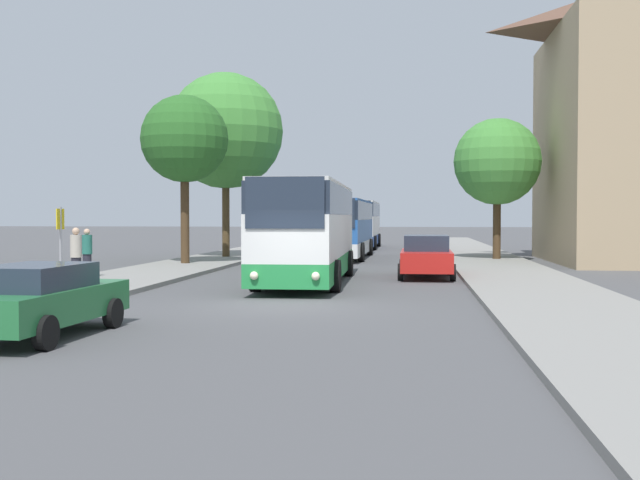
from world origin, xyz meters
The scene contains 14 objects.
ground_plane centered at (0.00, 0.00, 0.00)m, with size 300.00×300.00×0.00m, color #4C4C4F.
sidewalk_left centered at (-7.00, 0.00, 0.07)m, with size 4.00×120.00×0.15m, color gray.
sidewalk_right centered at (7.00, 0.00, 0.07)m, with size 4.00×120.00×0.15m, color gray.
bus_front centered at (-0.42, 6.82, 1.84)m, with size 2.91×10.61×3.45m.
bus_middle centered at (-0.56, 22.37, 1.73)m, with size 2.89×11.00×3.22m.
bus_rear centered at (-0.60, 35.81, 1.82)m, with size 2.80×10.72×3.40m.
parked_car_left_curb centered at (-3.87, -5.45, 0.74)m, with size 2.05×4.39×1.41m.
parked_car_right_near centered at (3.74, 9.56, 0.82)m, with size 2.08×4.46×1.61m.
bus_stop_sign centered at (-6.93, 1.66, 1.67)m, with size 0.08×0.45×2.44m.
pedestrian_waiting_near centered at (-7.43, 3.74, 1.07)m, with size 0.36×0.36×1.82m.
pedestrian_waiting_far centered at (-8.34, 6.57, 1.02)m, with size 0.36×0.36×1.73m.
tree_left_near centered at (-6.80, 20.62, 6.93)m, with size 6.23×6.23×9.90m.
tree_left_far centered at (-7.28, 14.80, 5.88)m, with size 4.05×4.05×7.79m.
tree_right_near centered at (7.53, 20.23, 5.11)m, with size 4.42×4.42×7.19m.
Camera 1 is at (3.18, -18.93, 2.31)m, focal length 42.00 mm.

